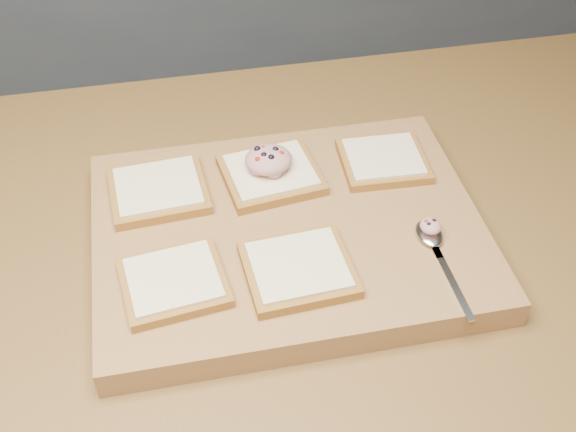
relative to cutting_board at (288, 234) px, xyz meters
name	(u,v)px	position (x,y,z in m)	size (l,w,h in m)	color
island_counter	(298,394)	(0.03, 0.05, -0.47)	(2.00, 0.80, 0.90)	slate
back_counter	(205,14)	(0.03, 1.48, -0.45)	(3.60, 0.62, 0.94)	slate
cutting_board	(288,234)	(0.00, 0.00, 0.00)	(0.51, 0.39, 0.04)	#9D7643
bread_far_left	(158,190)	(-0.16, 0.09, 0.03)	(0.14, 0.13, 0.02)	olive
bread_far_center	(271,174)	(-0.01, 0.09, 0.03)	(0.14, 0.13, 0.02)	olive
bread_far_right	(383,160)	(0.16, 0.09, 0.03)	(0.12, 0.11, 0.02)	olive
bread_near_left	(174,282)	(-0.16, -0.08, 0.03)	(0.13, 0.13, 0.02)	olive
bread_near_center	(298,269)	(-0.01, -0.09, 0.03)	(0.14, 0.13, 0.02)	olive
tuna_salad_dollop	(268,159)	(-0.01, 0.10, 0.05)	(0.07, 0.06, 0.03)	tan
spoon	(432,240)	(0.17, -0.07, 0.03)	(0.03, 0.17, 0.01)	silver
spoon_salad	(430,226)	(0.17, -0.06, 0.04)	(0.03, 0.03, 0.02)	tan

